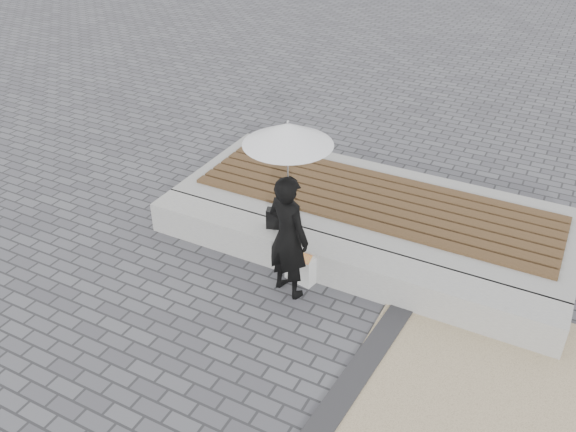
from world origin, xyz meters
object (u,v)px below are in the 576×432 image
Objects in this scene: woman at (288,237)px; handbag at (281,219)px; seating_ledge at (336,262)px; parasol at (288,134)px; canvas_tote at (300,268)px.

woman is 0.73m from handbag.
parasol is (-0.38, -0.49, 1.74)m from seating_ledge.
handbag is at bearing 173.94° from seating_ledge.
handbag reaches higher than canvas_tote.
parasol is at bearing -90.20° from canvas_tote.
woman reaches higher than handbag.
seating_ledge is at bearing 52.46° from parasol.
seating_ledge reaches higher than canvas_tote.
parasol is at bearing -127.54° from seating_ledge.
seating_ledge is at bearing -110.95° from woman.
seating_ledge is 1.85m from parasol.
parasol is 1.58m from handbag.
woman is at bearing -90.20° from canvas_tote.
canvas_tote is at bearing -84.46° from woman.
parasol reaches higher than canvas_tote.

